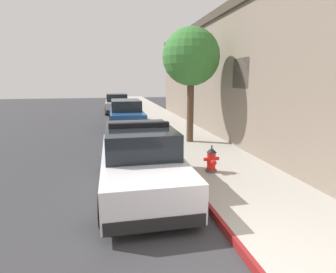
{
  "coord_description": "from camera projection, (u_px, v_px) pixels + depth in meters",
  "views": [
    {
      "loc": [
        -1.96,
        -2.8,
        2.72
      ],
      "look_at": [
        -0.28,
        5.27,
        1.0
      ],
      "focal_mm": 29.3,
      "sensor_mm": 36.0,
      "label": 1
    }
  ],
  "objects": [
    {
      "name": "curb_painted_edge",
      "position": [
        153.0,
        135.0,
        13.19
      ],
      "size": [
        0.08,
        60.0,
        0.16
      ],
      "primitive_type": "cube",
      "color": "maroon",
      "rests_on": "ground"
    },
    {
      "name": "storefront_building",
      "position": [
        305.0,
        76.0,
        10.62
      ],
      "size": [
        5.66,
        28.04,
        5.71
      ],
      "color": "gray",
      "rests_on": "ground"
    },
    {
      "name": "sidewalk_pavement",
      "position": [
        181.0,
        134.0,
        13.47
      ],
      "size": [
        2.76,
        60.0,
        0.16
      ],
      "primitive_type": "cube",
      "color": "#ADA89E",
      "rests_on": "ground"
    },
    {
      "name": "street_tree",
      "position": [
        191.0,
        58.0,
        10.87
      ],
      "size": [
        2.29,
        2.29,
        4.59
      ],
      "color": "brown",
      "rests_on": "sidewalk_pavement"
    },
    {
      "name": "parked_car_dark_far",
      "position": [
        117.0,
        104.0,
        22.98
      ],
      "size": [
        1.94,
        4.84,
        1.56
      ],
      "color": "#B2B5BA",
      "rests_on": "ground"
    },
    {
      "name": "police_cruiser",
      "position": [
        140.0,
        160.0,
        6.86
      ],
      "size": [
        1.94,
        4.84,
        1.68
      ],
      "color": "white",
      "rests_on": "ground"
    },
    {
      "name": "ground_plane",
      "position": [
        52.0,
        143.0,
        12.31
      ],
      "size": [
        28.34,
        60.0,
        0.2
      ],
      "primitive_type": "cube",
      "color": "#353538"
    },
    {
      "name": "fire_hydrant",
      "position": [
        211.0,
        160.0,
        7.69
      ],
      "size": [
        0.44,
        0.4,
        0.76
      ],
      "color": "#4C4C51",
      "rests_on": "sidewalk_pavement"
    },
    {
      "name": "parked_car_silver_ahead",
      "position": [
        126.0,
        114.0,
        15.94
      ],
      "size": [
        1.94,
        4.84,
        1.56
      ],
      "color": "navy",
      "rests_on": "ground"
    }
  ]
}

